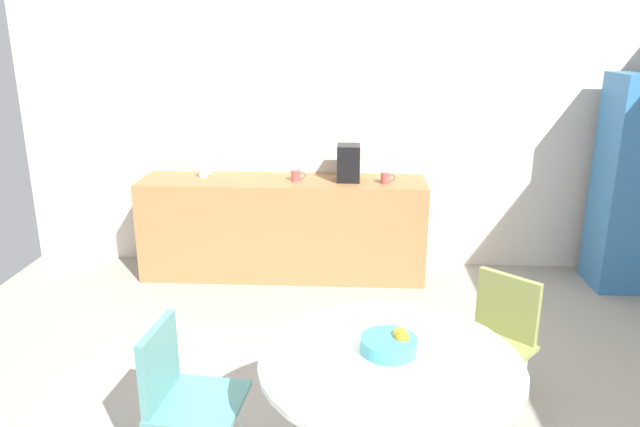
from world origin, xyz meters
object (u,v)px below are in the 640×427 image
(locker_cabinet, at_px, (637,184))
(round_table, at_px, (389,384))
(coffee_maker, at_px, (349,163))
(fruit_bowl, at_px, (390,344))
(chair_olive, at_px, (498,329))
(mug_red, at_px, (204,172))
(mug_green, at_px, (296,176))
(chair_teal, at_px, (179,386))
(mug_white, at_px, (386,178))

(locker_cabinet, height_order, round_table, locker_cabinet)
(coffee_maker, bearing_deg, locker_cabinet, -2.33)
(fruit_bowl, bearing_deg, round_table, -91.87)
(locker_cabinet, relative_size, fruit_bowl, 7.14)
(locker_cabinet, height_order, chair_olive, locker_cabinet)
(locker_cabinet, bearing_deg, fruit_bowl, -130.73)
(locker_cabinet, distance_m, coffee_maker, 2.47)
(chair_olive, xyz_separation_m, mug_red, (-2.20, 2.07, 0.43))
(fruit_bowl, distance_m, mug_green, 2.76)
(chair_teal, height_order, mug_white, mug_white)
(fruit_bowl, height_order, mug_green, mug_green)
(locker_cabinet, distance_m, chair_teal, 4.17)
(mug_green, bearing_deg, round_table, -76.08)
(mug_red, bearing_deg, chair_olive, -43.30)
(chair_teal, bearing_deg, mug_green, 82.90)
(mug_red, distance_m, coffee_maker, 1.32)
(chair_teal, relative_size, mug_white, 6.43)
(chair_olive, distance_m, mug_red, 3.06)
(chair_teal, distance_m, mug_red, 2.82)
(chair_olive, bearing_deg, mug_red, 136.70)
(mug_red, bearing_deg, locker_cabinet, -2.43)
(fruit_bowl, xyz_separation_m, mug_white, (0.11, 2.62, 0.15))
(locker_cabinet, xyz_separation_m, round_table, (-2.25, -2.67, -0.29))
(chair_teal, xyz_separation_m, mug_red, (-0.53, 2.74, 0.43))
(chair_teal, bearing_deg, round_table, -5.49)
(locker_cabinet, distance_m, round_table, 3.50)
(chair_teal, distance_m, mug_white, 2.85)
(chair_teal, relative_size, mug_green, 6.43)
(round_table, bearing_deg, coffee_maker, 94.43)
(fruit_bowl, distance_m, coffee_maker, 2.73)
(chair_teal, xyz_separation_m, mug_white, (1.12, 2.59, 0.43))
(fruit_bowl, xyz_separation_m, mug_green, (-0.68, 2.67, 0.15))
(round_table, relative_size, fruit_bowl, 4.58)
(chair_teal, bearing_deg, mug_red, 100.90)
(fruit_bowl, relative_size, mug_green, 2.01)
(chair_olive, height_order, mug_red, mug_red)
(round_table, xyz_separation_m, fruit_bowl, (0.00, 0.07, 0.17))
(mug_white, bearing_deg, coffee_maker, 165.16)
(chair_olive, xyz_separation_m, mug_white, (-0.56, 1.93, 0.43))
(mug_green, distance_m, mug_red, 0.86)
(chair_olive, height_order, mug_green, mug_green)
(round_table, xyz_separation_m, mug_white, (0.11, 2.69, 0.32))
(round_table, height_order, mug_red, mug_red)
(chair_teal, height_order, coffee_maker, coffee_maker)
(locker_cabinet, relative_size, chair_olive, 2.23)
(mug_white, bearing_deg, chair_olive, -73.89)
(mug_white, distance_m, coffee_maker, 0.36)
(round_table, distance_m, mug_white, 2.71)
(chair_olive, bearing_deg, chair_teal, -158.47)
(mug_red, xyz_separation_m, coffee_maker, (1.32, -0.06, 0.11))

